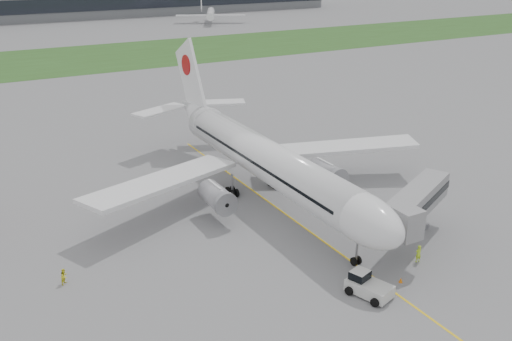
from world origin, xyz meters
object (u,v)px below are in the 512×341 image
pushback_tug (367,285)px  jet_bridge (416,203)px  airliner (261,156)px  ground_crew_near (418,254)px

pushback_tug → jet_bridge: (10.94, 5.55, 3.76)m
airliner → pushback_tug: (-2.49, -24.58, -4.68)m
pushback_tug → jet_bridge: bearing=8.5°
jet_bridge → ground_crew_near: jet_bridge is taller
pushback_tug → ground_crew_near: pushback_tug is taller
jet_bridge → pushback_tug: bearing=-179.5°
airliner → jet_bridge: (8.45, -19.03, -0.92)m
airliner → jet_bridge: 20.85m
airliner → ground_crew_near: 23.78m
airliner → pushback_tug: airliner is taller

